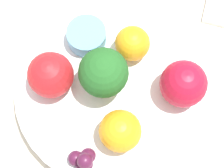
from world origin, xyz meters
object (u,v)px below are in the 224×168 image
object	(u,v)px
orange_back	(120,131)
grape_cluster	(82,161)
broccoli	(102,76)
bowl	(112,90)
small_cup	(87,36)
orange_front	(132,44)
apple_green	(51,75)
apple_red	(183,84)

from	to	relation	value
orange_back	grape_cluster	world-z (taller)	orange_back
broccoli	orange_back	world-z (taller)	broccoli
bowl	small_cup	xyz separation A→B (m)	(-0.05, 0.05, 0.03)
orange_front	small_cup	size ratio (longest dim) A/B	0.88
apple_green	orange_back	size ratio (longest dim) A/B	1.13
orange_front	apple_red	bearing A→B (deg)	-25.38
apple_green	orange_front	size ratio (longest dim) A/B	1.26
bowl	apple_red	xyz separation A→B (m)	(0.08, 0.02, 0.04)
bowl	orange_back	world-z (taller)	orange_back
orange_back	grape_cluster	distance (m)	0.06
broccoli	apple_red	xyz separation A→B (m)	(0.09, 0.02, -0.01)
broccoli	apple_green	xyz separation A→B (m)	(-0.06, -0.01, -0.01)
apple_red	orange_back	distance (m)	0.09
apple_red	small_cup	world-z (taller)	apple_red
broccoli	apple_red	world-z (taller)	broccoli
apple_red	small_cup	size ratio (longest dim) A/B	1.13
broccoli	apple_red	bearing A→B (deg)	14.47
bowl	orange_back	distance (m)	0.07
apple_red	orange_front	bearing A→B (deg)	154.62
bowl	apple_green	size ratio (longest dim) A/B	4.41
orange_front	grape_cluster	size ratio (longest dim) A/B	1.28
apple_red	orange_back	xyz separation A→B (m)	(-0.05, -0.07, -0.00)
orange_back	small_cup	xyz separation A→B (m)	(-0.08, 0.11, -0.01)
bowl	orange_back	xyz separation A→B (m)	(0.03, -0.06, 0.04)
apple_green	orange_front	xyz separation A→B (m)	(0.08, 0.07, -0.01)
broccoli	orange_back	distance (m)	0.07
apple_red	orange_front	world-z (taller)	apple_red
bowl	small_cup	distance (m)	0.08
orange_front	small_cup	bearing A→B (deg)	-176.81
orange_back	bowl	bearing A→B (deg)	116.27
orange_front	small_cup	world-z (taller)	orange_front
apple_red	orange_front	size ratio (longest dim) A/B	1.28
apple_green	orange_front	bearing A→B (deg)	41.52
broccoli	orange_front	world-z (taller)	broccoli
orange_front	orange_back	size ratio (longest dim) A/B	0.89
bowl	orange_front	size ratio (longest dim) A/B	5.58
broccoli	orange_front	size ratio (longest dim) A/B	1.61
bowl	grape_cluster	distance (m)	0.10
apple_red	grape_cluster	xyz separation A→B (m)	(-0.09, -0.12, -0.02)
broccoli	grape_cluster	bearing A→B (deg)	-86.33
bowl	apple_red	world-z (taller)	apple_red
apple_red	orange_front	xyz separation A→B (m)	(-0.07, 0.03, -0.01)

